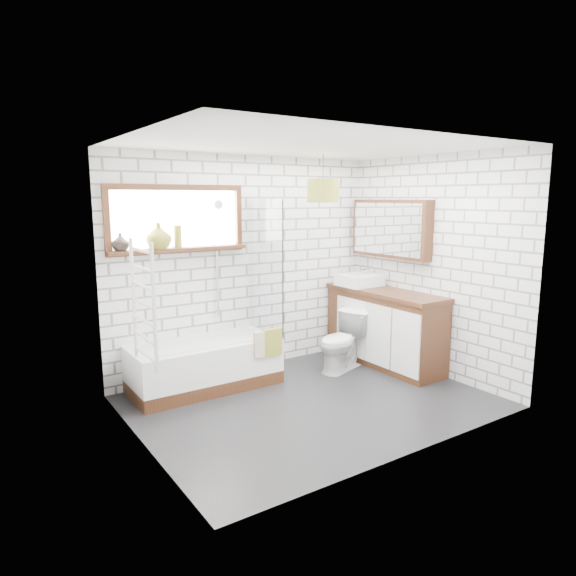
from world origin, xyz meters
TOP-DOWN VIEW (x-y plane):
  - floor at (0.00, 0.00)m, footprint 3.40×2.60m
  - ceiling at (0.00, 0.00)m, footprint 3.40×2.60m
  - wall_back at (0.00, 1.30)m, footprint 3.40×0.01m
  - wall_front at (0.00, -1.30)m, footprint 3.40×0.01m
  - wall_left at (-1.70, 0.00)m, footprint 0.01×2.60m
  - wall_right at (1.70, 0.00)m, footprint 0.01×2.60m
  - window at (-0.85, 1.26)m, footprint 1.52×0.16m
  - towel_radiator at (-1.66, 0.00)m, footprint 0.06×0.52m
  - mirror_cabinet at (1.62, 0.60)m, footprint 0.16×1.20m
  - shower_riser at (-0.40, 1.26)m, footprint 0.02×0.02m
  - bathtub at (-0.72, 0.95)m, footprint 1.57×0.69m
  - shower_screen at (0.04, 0.95)m, footprint 0.02×0.72m
  - towel_green at (-0.09, 0.61)m, footprint 0.22×0.06m
  - towel_beige at (-0.21, 0.61)m, footprint 0.21×0.05m
  - vanity at (1.44, 0.47)m, footprint 0.52×1.63m
  - basin at (1.38, 0.87)m, footprint 0.49×0.43m
  - tap at (1.54, 0.87)m, footprint 0.03×0.03m
  - toilet at (0.88, 0.59)m, footprint 0.58×0.77m
  - vase_olive at (-1.07, 1.23)m, footprint 0.28×0.28m
  - vase_dark at (-1.47, 1.23)m, footprint 0.22×0.22m
  - bottle at (-0.86, 1.23)m, footprint 0.09×0.09m
  - pendant at (0.65, 0.69)m, footprint 0.35×0.35m

SIDE VIEW (x-z plane):
  - floor at x=0.00m, z-range -0.01..0.00m
  - bathtub at x=-0.72m, z-range 0.00..0.51m
  - toilet at x=0.88m, z-range 0.00..0.70m
  - vanity at x=1.44m, z-range 0.00..0.93m
  - towel_green at x=-0.09m, z-range 0.34..0.64m
  - towel_beige at x=-0.21m, z-range 0.35..0.63m
  - basin at x=1.38m, z-range 0.93..1.07m
  - tap at x=1.54m, z-range 0.98..1.13m
  - towel_radiator at x=-1.66m, z-range 0.70..1.70m
  - wall_back at x=0.00m, z-range 0.00..2.50m
  - wall_front at x=0.00m, z-range 0.00..2.50m
  - wall_left at x=-1.70m, z-range 0.00..2.50m
  - wall_right at x=1.70m, z-range 0.00..2.50m
  - shower_screen at x=0.04m, z-range 0.51..2.01m
  - shower_riser at x=-0.40m, z-range 0.70..2.00m
  - vase_dark at x=-1.47m, z-range 1.48..1.66m
  - bottle at x=-0.86m, z-range 1.48..1.72m
  - vase_olive at x=-1.07m, z-range 1.48..1.75m
  - mirror_cabinet at x=1.62m, z-range 1.30..2.00m
  - window at x=-0.85m, z-range 1.46..2.14m
  - pendant at x=0.65m, z-range 1.97..2.23m
  - ceiling at x=0.00m, z-range 2.50..2.51m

